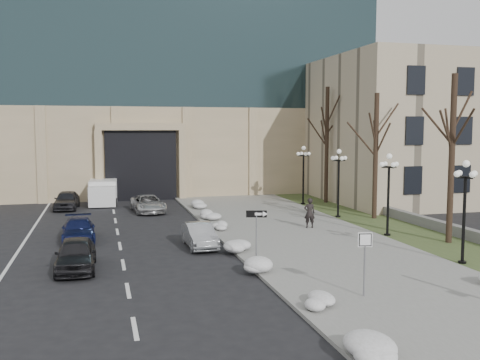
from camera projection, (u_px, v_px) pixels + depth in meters
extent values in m
plane|color=black|center=(356.00, 332.00, 16.23)|extent=(160.00, 160.00, 0.00)
cube|color=gray|center=(298.00, 235.00, 30.58)|extent=(9.00, 40.00, 0.12)
cube|color=gray|center=(222.00, 239.00, 29.44)|extent=(0.30, 40.00, 0.14)
cube|color=#3A4B25|center=(399.00, 230.00, 32.23)|extent=(4.00, 40.00, 0.10)
cube|color=slate|center=(410.00, 218.00, 34.64)|extent=(0.50, 30.00, 0.70)
cube|color=tan|center=(153.00, 149.00, 55.75)|extent=(40.00, 20.00, 8.00)
cube|color=black|center=(140.00, 165.00, 46.68)|extent=(6.00, 2.50, 6.00)
cube|color=tan|center=(141.00, 127.00, 45.02)|extent=(7.50, 0.60, 0.60)
cube|color=tan|center=(99.00, 166.00, 44.45)|extent=(0.60, 0.60, 6.00)
cube|color=tan|center=(182.00, 165.00, 46.22)|extent=(0.60, 0.60, 6.00)
cube|color=tan|center=(436.00, 130.00, 48.18)|extent=(22.00, 18.00, 12.00)
cube|color=black|center=(412.00, 180.00, 37.82)|extent=(1.40, 0.25, 2.00)
cube|color=black|center=(461.00, 179.00, 38.84)|extent=(1.40, 0.25, 2.00)
cube|color=black|center=(414.00, 131.00, 37.49)|extent=(1.40, 0.25, 2.00)
cube|color=black|center=(463.00, 131.00, 38.50)|extent=(1.40, 0.25, 2.00)
cube|color=black|center=(416.00, 80.00, 37.15)|extent=(1.40, 0.25, 2.00)
cube|color=black|center=(465.00, 81.00, 38.16)|extent=(1.40, 0.25, 2.00)
imported|color=black|center=(76.00, 254.00, 23.22)|extent=(1.72, 4.15, 1.41)
imported|color=#A3A7AB|center=(200.00, 235.00, 27.71)|extent=(1.41, 3.85, 1.26)
imported|color=#161E4E|center=(79.00, 230.00, 29.30)|extent=(1.88, 4.31, 1.23)
imported|color=#BBBBBB|center=(148.00, 204.00, 39.32)|extent=(2.53, 4.73, 1.26)
imported|color=#2C2C31|center=(67.00, 200.00, 40.79)|extent=(1.96, 4.27, 1.42)
imported|color=black|center=(310.00, 213.00, 32.49)|extent=(0.74, 0.55, 1.83)
cube|color=silver|center=(104.00, 191.00, 44.57)|extent=(2.39, 4.99, 1.96)
cube|color=silver|center=(102.00, 196.00, 41.72)|extent=(2.13, 1.66, 1.57)
cylinder|color=black|center=(90.00, 203.00, 41.76)|extent=(0.28, 0.70, 0.69)
cylinder|color=black|center=(115.00, 202.00, 42.17)|extent=(0.28, 0.70, 0.69)
cylinder|color=black|center=(93.00, 196.00, 45.86)|extent=(0.28, 0.70, 0.69)
cylinder|color=black|center=(116.00, 196.00, 46.26)|extent=(0.28, 0.70, 0.69)
cylinder|color=slate|center=(256.00, 240.00, 23.61)|extent=(0.06, 0.06, 2.50)
cube|color=black|center=(256.00, 214.00, 23.50)|extent=(0.89, 0.29, 0.31)
cube|color=white|center=(260.00, 214.00, 23.47)|extent=(0.42, 0.13, 0.12)
cone|color=white|center=(265.00, 214.00, 23.46)|extent=(0.27, 0.30, 0.25)
cylinder|color=slate|center=(364.00, 267.00, 19.19)|extent=(0.07, 0.07, 2.42)
cube|color=white|center=(365.00, 240.00, 19.09)|extent=(0.53, 0.15, 0.53)
cube|color=black|center=(365.00, 240.00, 19.06)|extent=(0.45, 0.10, 0.46)
cube|color=white|center=(365.00, 240.00, 19.06)|extent=(0.39, 0.09, 0.40)
ellipsoid|color=silver|center=(372.00, 351.00, 14.12)|extent=(1.10, 1.60, 0.36)
ellipsoid|color=silver|center=(315.00, 302.00, 18.09)|extent=(1.10, 1.60, 0.36)
ellipsoid|color=silver|center=(262.00, 266.00, 22.81)|extent=(1.10, 1.60, 0.36)
ellipsoid|color=silver|center=(238.00, 246.00, 26.58)|extent=(1.10, 1.60, 0.36)
ellipsoid|color=silver|center=(222.00, 226.00, 32.01)|extent=(1.10, 1.60, 0.36)
ellipsoid|color=silver|center=(209.00, 216.00, 35.67)|extent=(1.10, 1.60, 0.36)
ellipsoid|color=silver|center=(196.00, 206.00, 40.55)|extent=(1.10, 1.60, 0.36)
cylinder|color=black|center=(462.00, 263.00, 24.10)|extent=(0.36, 0.36, 0.20)
cylinder|color=black|center=(464.00, 222.00, 23.91)|extent=(0.14, 0.14, 4.00)
cylinder|color=black|center=(466.00, 177.00, 23.72)|extent=(0.10, 0.90, 0.10)
cylinder|color=black|center=(466.00, 177.00, 23.72)|extent=(0.90, 0.10, 0.10)
sphere|color=white|center=(466.00, 164.00, 23.66)|extent=(0.32, 0.32, 0.32)
sphere|color=white|center=(474.00, 174.00, 23.82)|extent=(0.28, 0.28, 0.28)
sphere|color=white|center=(457.00, 174.00, 23.59)|extent=(0.28, 0.28, 0.28)
sphere|color=white|center=(459.00, 173.00, 24.14)|extent=(0.28, 0.28, 0.28)
sphere|color=white|center=(473.00, 175.00, 23.27)|extent=(0.28, 0.28, 0.28)
cylinder|color=black|center=(387.00, 235.00, 30.35)|extent=(0.36, 0.36, 0.20)
cylinder|color=black|center=(388.00, 202.00, 30.17)|extent=(0.14, 0.14, 4.00)
cylinder|color=black|center=(389.00, 167.00, 29.98)|extent=(0.10, 0.90, 0.10)
cylinder|color=black|center=(389.00, 167.00, 29.98)|extent=(0.90, 0.10, 0.10)
sphere|color=white|center=(389.00, 156.00, 29.92)|extent=(0.32, 0.32, 0.32)
sphere|color=white|center=(396.00, 164.00, 30.08)|extent=(0.28, 0.28, 0.28)
sphere|color=white|center=(382.00, 164.00, 29.85)|extent=(0.28, 0.28, 0.28)
sphere|color=white|center=(385.00, 164.00, 30.40)|extent=(0.28, 0.28, 0.28)
sphere|color=white|center=(393.00, 165.00, 29.53)|extent=(0.28, 0.28, 0.28)
cylinder|color=black|center=(338.00, 217.00, 36.61)|extent=(0.36, 0.36, 0.20)
cylinder|color=black|center=(338.00, 190.00, 36.43)|extent=(0.14, 0.14, 4.00)
cylinder|color=black|center=(339.00, 160.00, 36.23)|extent=(0.10, 0.90, 0.10)
cylinder|color=black|center=(339.00, 160.00, 36.23)|extent=(0.90, 0.10, 0.10)
sphere|color=white|center=(339.00, 151.00, 36.17)|extent=(0.32, 0.32, 0.32)
sphere|color=white|center=(345.00, 158.00, 36.33)|extent=(0.28, 0.28, 0.28)
sphere|color=white|center=(333.00, 158.00, 36.10)|extent=(0.28, 0.28, 0.28)
sphere|color=white|center=(336.00, 158.00, 36.65)|extent=(0.28, 0.28, 0.28)
sphere|color=white|center=(342.00, 158.00, 35.78)|extent=(0.28, 0.28, 0.28)
cylinder|color=black|center=(303.00, 204.00, 42.86)|extent=(0.36, 0.36, 0.20)
cylinder|color=black|center=(303.00, 181.00, 42.68)|extent=(0.14, 0.14, 4.00)
cylinder|color=black|center=(304.00, 156.00, 42.49)|extent=(0.10, 0.90, 0.10)
cylinder|color=black|center=(304.00, 156.00, 42.49)|extent=(0.90, 0.10, 0.10)
sphere|color=white|center=(304.00, 148.00, 42.43)|extent=(0.32, 0.32, 0.32)
sphere|color=white|center=(309.00, 154.00, 42.59)|extent=(0.28, 0.28, 0.28)
sphere|color=white|center=(298.00, 154.00, 42.36)|extent=(0.28, 0.28, 0.28)
sphere|color=white|center=(302.00, 153.00, 42.91)|extent=(0.28, 0.28, 0.28)
sphere|color=white|center=(306.00, 154.00, 42.04)|extent=(0.28, 0.28, 0.28)
cylinder|color=black|center=(452.00, 160.00, 28.08)|extent=(0.32, 0.32, 9.00)
cylinder|color=black|center=(376.00, 157.00, 35.80)|extent=(0.32, 0.32, 8.50)
cylinder|color=black|center=(327.00, 146.00, 43.46)|extent=(0.32, 0.32, 9.50)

